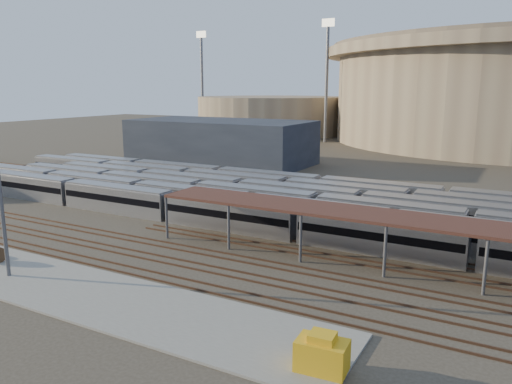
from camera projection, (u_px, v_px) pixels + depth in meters
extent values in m
plane|color=#383026|center=(218.00, 252.00, 54.17)|extent=(420.00, 420.00, 0.00)
cube|color=gray|center=(77.00, 290.00, 43.63)|extent=(50.00, 9.00, 0.20)
cube|color=silver|center=(298.00, 225.00, 57.86)|extent=(112.00, 2.90, 3.60)
cube|color=silver|center=(248.00, 209.00, 65.76)|extent=(112.00, 2.90, 3.60)
cube|color=silver|center=(316.00, 209.00, 65.62)|extent=(112.00, 2.90, 3.60)
cube|color=silver|center=(361.00, 206.00, 67.00)|extent=(112.00, 2.90, 3.60)
cube|color=silver|center=(286.00, 191.00, 76.80)|extent=(112.00, 2.90, 3.60)
cube|color=silver|center=(320.00, 189.00, 78.54)|extent=(112.00, 2.90, 3.60)
cylinder|color=#58585D|center=(167.00, 218.00, 58.53)|extent=(0.30, 0.30, 5.00)
cylinder|color=#58585D|center=(194.00, 208.00, 63.17)|extent=(0.30, 0.30, 5.00)
cylinder|color=#58585D|center=(229.00, 227.00, 54.50)|extent=(0.30, 0.30, 5.00)
cylinder|color=#58585D|center=(253.00, 216.00, 59.13)|extent=(0.30, 0.30, 5.00)
cylinder|color=#58585D|center=(301.00, 238.00, 50.46)|extent=(0.30, 0.30, 5.00)
cylinder|color=#58585D|center=(320.00, 226.00, 55.09)|extent=(0.30, 0.30, 5.00)
cylinder|color=#58585D|center=(385.00, 252.00, 46.43)|extent=(0.30, 0.30, 5.00)
cylinder|color=#58585D|center=(399.00, 237.00, 51.06)|extent=(0.30, 0.30, 5.00)
cylinder|color=#58585D|center=(486.00, 267.00, 42.39)|extent=(0.30, 0.30, 5.00)
cylinder|color=#58585D|center=(490.00, 250.00, 47.02)|extent=(0.30, 0.30, 5.00)
cube|color=#3D2219|center=(440.00, 223.00, 46.18)|extent=(60.00, 6.00, 0.30)
cube|color=#4C3323|center=(209.00, 255.00, 52.65)|extent=(170.00, 0.12, 0.18)
cube|color=#4C3323|center=(217.00, 251.00, 53.93)|extent=(170.00, 0.12, 0.18)
cube|color=#4C3323|center=(186.00, 267.00, 49.22)|extent=(170.00, 0.12, 0.18)
cube|color=#4C3323|center=(195.00, 263.00, 50.50)|extent=(170.00, 0.12, 0.18)
cube|color=#4C3323|center=(160.00, 281.00, 45.79)|extent=(170.00, 0.12, 0.18)
cube|color=#4C3323|center=(170.00, 275.00, 47.07)|extent=(170.00, 0.12, 0.18)
cylinder|color=gray|center=(271.00, 115.00, 192.49)|extent=(56.00, 56.00, 14.00)
cube|color=#1E232D|center=(220.00, 142.00, 116.80)|extent=(42.00, 20.00, 10.00)
cylinder|color=#58585D|center=(326.00, 86.00, 158.95)|extent=(1.00, 1.00, 36.00)
cube|color=#FFF2CC|center=(328.00, 23.00, 154.99)|extent=(4.00, 0.60, 2.40)
cylinder|color=#58585D|center=(202.00, 86.00, 193.42)|extent=(1.00, 1.00, 36.00)
cube|color=#FFF2CC|center=(201.00, 34.00, 189.47)|extent=(4.00, 0.60, 2.40)
cylinder|color=#58585D|center=(422.00, 86.00, 192.42)|extent=(1.00, 1.00, 36.00)
cube|color=#FFF2CC|center=(425.00, 34.00, 188.46)|extent=(4.00, 0.60, 2.40)
cube|color=gold|center=(322.00, 355.00, 30.95)|extent=(3.31, 2.21, 1.98)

